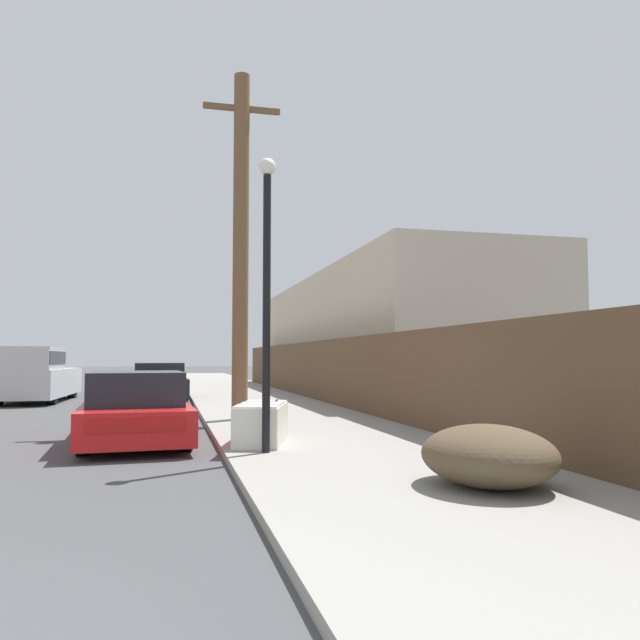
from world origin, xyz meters
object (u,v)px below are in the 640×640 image
(street_lamp, at_px, (267,279))
(brush_pile, at_px, (488,455))
(utility_pole, at_px, (241,241))
(parked_sports_car_red, at_px, (135,411))
(pickup_truck, at_px, (35,375))
(car_parked_mid, at_px, (159,383))
(discarded_fridge, at_px, (261,423))

(street_lamp, bearing_deg, brush_pile, -56.39)
(utility_pole, bearing_deg, parked_sports_car_red, -128.64)
(pickup_truck, xyz_separation_m, utility_pole, (6.00, -8.75, 3.28))
(parked_sports_car_red, relative_size, utility_pole, 0.54)
(car_parked_mid, bearing_deg, street_lamp, -84.26)
(discarded_fridge, xyz_separation_m, street_lamp, (-0.08, -1.01, 2.26))
(pickup_truck, bearing_deg, parked_sports_car_red, 110.59)
(parked_sports_car_red, distance_m, street_lamp, 3.74)
(car_parked_mid, relative_size, street_lamp, 1.01)
(discarded_fridge, distance_m, street_lamp, 2.48)
(parked_sports_car_red, distance_m, car_parked_mid, 11.08)
(pickup_truck, relative_size, street_lamp, 1.28)
(discarded_fridge, bearing_deg, pickup_truck, 131.22)
(car_parked_mid, height_order, utility_pole, utility_pole)
(discarded_fridge, xyz_separation_m, brush_pile, (1.91, -4.00, 0.01))
(car_parked_mid, relative_size, utility_pole, 0.56)
(discarded_fridge, height_order, utility_pole, utility_pole)
(utility_pole, bearing_deg, car_parked_mid, 102.66)
(brush_pile, bearing_deg, car_parked_mid, 102.67)
(discarded_fridge, bearing_deg, car_parked_mid, 114.64)
(discarded_fridge, distance_m, car_parked_mid, 12.55)
(parked_sports_car_red, height_order, street_lamp, street_lamp)
(pickup_truck, bearing_deg, utility_pole, 126.44)
(car_parked_mid, bearing_deg, utility_pole, -78.83)
(discarded_fridge, bearing_deg, brush_pile, -48.09)
(parked_sports_car_red, distance_m, pickup_truck, 12.08)
(pickup_truck, bearing_deg, brush_pile, 116.95)
(parked_sports_car_red, xyz_separation_m, street_lamp, (1.98, -2.36, 2.13))
(discarded_fridge, relative_size, street_lamp, 0.39)
(street_lamp, bearing_deg, car_parked_mid, 97.23)
(utility_pole, bearing_deg, street_lamp, -92.01)
(street_lamp, distance_m, brush_pile, 4.24)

